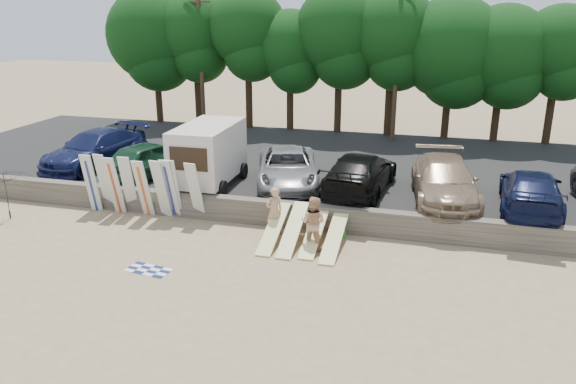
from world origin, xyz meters
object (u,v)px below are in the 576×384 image
object	(u,v)px
car_2	(287,168)
car_5	(531,191)
car_1	(149,158)
car_4	(445,181)
beachgoer_b	(313,223)
cooler	(340,234)
beach_umbrella	(6,195)
beachgoer_a	(274,212)
car_0	(95,149)
box_trailer	(208,152)
car_3	(360,173)

from	to	relation	value
car_2	car_5	world-z (taller)	car_5
car_1	car_4	distance (m)	13.33
car_4	beachgoer_b	distance (m)	6.32
cooler	beach_umbrella	xyz separation A→B (m)	(-13.44, -1.63, 0.86)
car_4	beachgoer_a	distance (m)	7.16
car_0	beachgoer_a	xyz separation A→B (m)	(10.59, -4.54, -0.62)
car_0	car_1	world-z (taller)	car_0
car_2	cooler	world-z (taller)	car_2
beach_umbrella	box_trailer	bearing A→B (deg)	31.63
car_5	cooler	xyz separation A→B (m)	(-6.91, -3.04, -1.33)
car_3	car_2	bearing A→B (deg)	3.01
car_5	car_1	bearing A→B (deg)	3.13
car_2	car_4	world-z (taller)	car_4
car_0	car_2	bearing A→B (deg)	9.04
car_0	car_4	size ratio (longest dim) A/B	1.01
beachgoer_a	beach_umbrella	world-z (taller)	beach_umbrella
box_trailer	beachgoer_b	xyz separation A→B (m)	(5.59, -3.92, -1.25)
car_3	car_4	size ratio (longest dim) A/B	0.98
car_3	car_5	bearing A→B (deg)	-178.93
car_3	beachgoer_b	xyz separation A→B (m)	(-0.96, -4.78, -0.57)
car_2	cooler	size ratio (longest dim) A/B	14.74
car_2	beach_umbrella	size ratio (longest dim) A/B	2.46
box_trailer	car_1	xyz separation A→B (m)	(-3.28, 0.63, -0.69)
car_5	cooler	distance (m)	7.66
car_5	cooler	bearing A→B (deg)	27.91
car_1	beach_umbrella	distance (m)	6.26
car_0	beachgoer_b	size ratio (longest dim) A/B	3.07
box_trailer	car_2	distance (m)	3.54
beachgoer_b	car_5	bearing A→B (deg)	-140.80
cooler	beachgoer_b	bearing A→B (deg)	-137.92
car_5	beach_umbrella	xyz separation A→B (m)	(-20.34, -4.68, -0.47)
beachgoer_a	beach_umbrella	xyz separation A→B (m)	(-10.97, -1.22, 0.07)
box_trailer	car_4	world-z (taller)	box_trailer
car_5	beachgoer_a	world-z (taller)	car_5
cooler	car_5	bearing A→B (deg)	9.07
car_3	beach_umbrella	bearing A→B (deg)	26.53
car_2	car_3	distance (m)	3.25
car_0	car_2	xyz separation A→B (m)	(9.98, -0.40, -0.09)
car_3	beachgoer_a	distance (m)	4.82
car_3	beach_umbrella	world-z (taller)	car_3
box_trailer	car_5	xyz separation A→B (m)	(13.29, 0.33, -0.74)
car_2	car_5	xyz separation A→B (m)	(9.98, -0.68, 0.01)
car_1	car_2	distance (m)	6.61
cooler	beach_umbrella	bearing A→B (deg)	172.24
car_0	car_5	xyz separation A→B (m)	(19.96, -1.08, -0.08)
box_trailer	beachgoer_b	bearing A→B (deg)	-36.39
car_1	car_4	xyz separation A→B (m)	(13.33, -0.09, 0.03)
car_4	beach_umbrella	distance (m)	17.79
car_4	car_5	xyz separation A→B (m)	(3.24, -0.20, -0.07)
beachgoer_b	car_4	bearing A→B (deg)	-124.74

